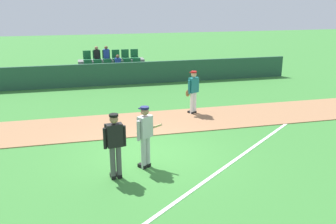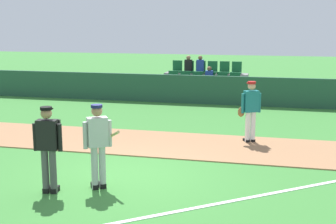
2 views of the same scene
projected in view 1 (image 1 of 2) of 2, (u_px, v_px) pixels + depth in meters
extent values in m
plane|color=#387A33|center=(150.00, 154.00, 11.11)|extent=(80.00, 80.00, 0.00)
cube|color=#9E704C|center=(135.00, 124.00, 13.76)|extent=(28.00, 2.74, 0.03)
cube|color=white|center=(248.00, 151.00, 11.33)|extent=(9.43, 7.57, 0.01)
cube|color=#234C38|center=(115.00, 74.00, 19.85)|extent=(20.00, 0.16, 1.20)
cube|color=slate|center=(113.00, 77.00, 21.32)|extent=(3.90, 2.10, 0.30)
cube|color=slate|center=(113.00, 72.00, 20.83)|extent=(3.80, 0.85, 0.40)
cube|color=#196033|center=(88.00, 69.00, 20.35)|extent=(0.44, 0.40, 0.08)
cube|color=#196033|center=(88.00, 64.00, 20.48)|extent=(0.44, 0.08, 0.50)
cube|color=#196033|center=(98.00, 69.00, 20.47)|extent=(0.44, 0.40, 0.08)
cube|color=#196033|center=(98.00, 64.00, 20.60)|extent=(0.44, 0.08, 0.50)
cube|color=#196033|center=(108.00, 69.00, 20.60)|extent=(0.44, 0.40, 0.08)
cube|color=#196033|center=(108.00, 63.00, 20.73)|extent=(0.44, 0.08, 0.50)
cube|color=#196033|center=(118.00, 68.00, 20.72)|extent=(0.44, 0.40, 0.08)
cube|color=#196033|center=(118.00, 63.00, 20.85)|extent=(0.44, 0.08, 0.50)
cube|color=#263F99|center=(118.00, 63.00, 20.68)|extent=(0.32, 0.22, 0.52)
sphere|color=brown|center=(118.00, 56.00, 20.58)|extent=(0.20, 0.20, 0.20)
cube|color=#196033|center=(128.00, 68.00, 20.85)|extent=(0.44, 0.40, 0.08)
cube|color=#196033|center=(127.00, 63.00, 20.98)|extent=(0.44, 0.08, 0.50)
cube|color=#196033|center=(137.00, 67.00, 20.97)|extent=(0.44, 0.40, 0.08)
cube|color=#196033|center=(137.00, 62.00, 21.11)|extent=(0.44, 0.08, 0.50)
cube|color=slate|center=(111.00, 63.00, 21.50)|extent=(3.80, 0.85, 0.40)
cube|color=#196033|center=(87.00, 60.00, 21.02)|extent=(0.44, 0.40, 0.08)
cube|color=#196033|center=(87.00, 55.00, 21.15)|extent=(0.44, 0.08, 0.50)
cube|color=#196033|center=(97.00, 59.00, 21.14)|extent=(0.44, 0.40, 0.08)
cube|color=#196033|center=(97.00, 55.00, 21.27)|extent=(0.44, 0.08, 0.50)
cube|color=black|center=(97.00, 54.00, 21.10)|extent=(0.32, 0.22, 0.52)
sphere|color=#9E7051|center=(96.00, 48.00, 21.00)|extent=(0.20, 0.20, 0.20)
cube|color=#196033|center=(107.00, 59.00, 21.27)|extent=(0.44, 0.40, 0.08)
cube|color=#196033|center=(106.00, 54.00, 21.40)|extent=(0.44, 0.08, 0.50)
cube|color=#263F99|center=(106.00, 54.00, 21.23)|extent=(0.32, 0.22, 0.52)
sphere|color=brown|center=(106.00, 48.00, 21.12)|extent=(0.20, 0.20, 0.20)
cube|color=#196033|center=(116.00, 59.00, 21.39)|extent=(0.44, 0.40, 0.08)
cube|color=#196033|center=(116.00, 54.00, 21.52)|extent=(0.44, 0.08, 0.50)
cube|color=#196033|center=(126.00, 58.00, 21.52)|extent=(0.44, 0.40, 0.08)
cube|color=#196033|center=(125.00, 54.00, 21.65)|extent=(0.44, 0.08, 0.50)
cube|color=#196033|center=(135.00, 58.00, 21.65)|extent=(0.44, 0.40, 0.08)
cube|color=#196033|center=(134.00, 53.00, 21.78)|extent=(0.44, 0.08, 0.50)
cylinder|color=#B2B2B2|center=(144.00, 153.00, 10.05)|extent=(0.14, 0.14, 0.90)
cylinder|color=#B2B2B2|center=(148.00, 152.00, 10.16)|extent=(0.14, 0.14, 0.90)
cube|color=black|center=(142.00, 166.00, 10.20)|extent=(0.25, 0.28, 0.10)
cube|color=black|center=(146.00, 164.00, 10.32)|extent=(0.25, 0.28, 0.10)
cube|color=#B2B2B2|center=(145.00, 127.00, 9.88)|extent=(0.45, 0.41, 0.60)
cylinder|color=#B2B2B2|center=(138.00, 131.00, 9.72)|extent=(0.09, 0.09, 0.55)
cylinder|color=#B2B2B2|center=(152.00, 126.00, 10.08)|extent=(0.09, 0.09, 0.55)
sphere|color=#9E7051|center=(145.00, 111.00, 9.76)|extent=(0.22, 0.22, 0.22)
cylinder|color=#191E4C|center=(145.00, 108.00, 9.73)|extent=(0.23, 0.23, 0.06)
cube|color=#191E4C|center=(142.00, 108.00, 9.80)|extent=(0.22, 0.20, 0.02)
cylinder|color=tan|center=(149.00, 129.00, 10.17)|extent=(0.66, 0.54, 0.41)
cylinder|color=#4C4C4C|center=(113.00, 163.00, 9.46)|extent=(0.14, 0.14, 0.90)
cylinder|color=#4C4C4C|center=(119.00, 162.00, 9.51)|extent=(0.14, 0.14, 0.90)
cube|color=black|center=(113.00, 176.00, 9.63)|extent=(0.15, 0.27, 0.10)
cube|color=black|center=(119.00, 175.00, 9.68)|extent=(0.15, 0.27, 0.10)
cube|color=black|center=(115.00, 135.00, 9.26)|extent=(0.43, 0.27, 0.60)
cylinder|color=black|center=(105.00, 138.00, 9.19)|extent=(0.09, 0.09, 0.55)
cylinder|color=black|center=(124.00, 136.00, 9.37)|extent=(0.09, 0.09, 0.55)
sphere|color=#9E7051|center=(114.00, 119.00, 9.14)|extent=(0.22, 0.22, 0.22)
cylinder|color=black|center=(114.00, 115.00, 9.11)|extent=(0.23, 0.23, 0.06)
cube|color=black|center=(113.00, 115.00, 9.20)|extent=(0.19, 0.14, 0.02)
cube|color=black|center=(113.00, 134.00, 9.38)|extent=(0.45, 0.14, 0.56)
cylinder|color=white|center=(192.00, 103.00, 14.83)|extent=(0.14, 0.14, 0.90)
cylinder|color=white|center=(195.00, 103.00, 14.93)|extent=(0.14, 0.14, 0.90)
cube|color=black|center=(191.00, 113.00, 14.99)|extent=(0.23, 0.29, 0.10)
cube|color=black|center=(193.00, 112.00, 15.09)|extent=(0.23, 0.29, 0.10)
cube|color=#197075|center=(194.00, 85.00, 14.66)|extent=(0.46, 0.38, 0.60)
cylinder|color=#197075|center=(189.00, 87.00, 14.51)|extent=(0.09, 0.09, 0.55)
cylinder|color=#197075|center=(198.00, 85.00, 14.83)|extent=(0.09, 0.09, 0.55)
sphere|color=tan|center=(194.00, 74.00, 14.53)|extent=(0.22, 0.22, 0.22)
cylinder|color=#B21919|center=(194.00, 72.00, 14.50)|extent=(0.23, 0.23, 0.06)
cube|color=#B21919|center=(192.00, 72.00, 14.58)|extent=(0.22, 0.19, 0.02)
ellipsoid|color=brown|center=(188.00, 93.00, 14.61)|extent=(0.23, 0.20, 0.28)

